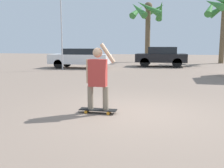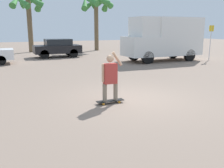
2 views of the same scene
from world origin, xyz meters
name	(u,v)px [view 2 (image 2 of 2)]	position (x,y,z in m)	size (l,w,h in m)	color
ground_plane	(132,99)	(0.00, 0.00, 0.00)	(80.00, 80.00, 0.00)	gray
skateboard	(110,101)	(-0.91, -0.17, 0.08)	(0.92, 0.26, 0.09)	black
person_skateboarder	(110,75)	(-0.91, -0.17, 0.93)	(0.71, 0.23, 1.60)	gray
camper_van	(164,37)	(7.01, 8.28, 1.72)	(5.81, 2.25, 3.16)	black
parked_car_black	(57,47)	(0.24, 13.85, 0.81)	(3.83, 1.88, 1.52)	black
palm_tree_near_van	(97,4)	(5.55, 18.61, 4.86)	(3.85, 3.80, 6.02)	brown
palm_tree_center_background	(28,5)	(-1.33, 19.44, 4.64)	(3.63, 3.77, 5.96)	brown
street_sign	(211,38)	(10.45, 7.16, 1.66)	(0.44, 0.06, 2.60)	#B7B7BC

